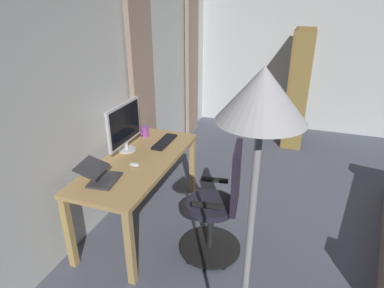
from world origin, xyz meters
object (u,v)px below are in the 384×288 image
at_px(mug_tea, 145,131).
at_px(bookshelf, 295,88).
at_px(computer_mouse, 134,165).
at_px(laptop, 100,175).
at_px(desk, 139,168).
at_px(floor_lamp, 258,147).
at_px(office_chair, 219,208).
at_px(computer_monitor, 124,125).
at_px(computer_keyboard, 165,142).

xyz_separation_m(mug_tea, bookshelf, (-2.21, 1.46, 0.09)).
bearing_deg(mug_tea, computer_mouse, 19.28).
xyz_separation_m(laptop, computer_mouse, (-0.32, 0.15, -0.03)).
bearing_deg(computer_mouse, laptop, -24.56).
distance_m(computer_mouse, bookshelf, 3.14).
bearing_deg(desk, computer_mouse, 13.79).
xyz_separation_m(computer_mouse, mug_tea, (-0.68, -0.24, 0.04)).
bearing_deg(computer_mouse, bookshelf, 157.02).
bearing_deg(floor_lamp, office_chair, -160.13).
xyz_separation_m(computer_monitor, mug_tea, (-0.39, 0.01, -0.21)).
bearing_deg(floor_lamp, bookshelf, -179.91).
bearing_deg(computer_monitor, floor_lamp, 45.09).
distance_m(office_chair, computer_mouse, 0.85).
bearing_deg(computer_monitor, desk, 55.85).
distance_m(computer_monitor, floor_lamp, 2.17).
bearing_deg(laptop, computer_monitor, -178.10).
bearing_deg(mug_tea, computer_keyboard, 70.54).
relative_size(laptop, mug_tea, 2.43).
height_order(laptop, bookshelf, bookshelf).
xyz_separation_m(laptop, mug_tea, (-0.99, -0.09, 0.01)).
distance_m(computer_monitor, computer_keyboard, 0.48).
xyz_separation_m(computer_mouse, floor_lamp, (1.18, 1.23, 0.88)).
xyz_separation_m(office_chair, mug_tea, (-0.70, -1.05, 0.30)).
distance_m(computer_keyboard, laptop, 0.92).
height_order(computer_mouse, floor_lamp, floor_lamp).
xyz_separation_m(office_chair, laptop, (0.30, -0.95, 0.30)).
relative_size(desk, mug_tea, 11.11).
relative_size(computer_mouse, mug_tea, 0.72).
bearing_deg(computer_mouse, computer_keyboard, 175.68).
height_order(desk, laptop, laptop).
relative_size(office_chair, computer_mouse, 10.63).
height_order(laptop, computer_mouse, laptop).
bearing_deg(floor_lamp, laptop, -122.22).
bearing_deg(bookshelf, desk, -24.66).
xyz_separation_m(computer_monitor, floor_lamp, (1.47, 1.47, 0.63)).
height_order(office_chair, computer_monitor, computer_monitor).
xyz_separation_m(computer_keyboard, mug_tea, (-0.10, -0.28, 0.04)).
relative_size(office_chair, bookshelf, 0.61).
relative_size(computer_monitor, computer_mouse, 5.68).
bearing_deg(computer_mouse, floor_lamp, 46.08).
relative_size(computer_monitor, computer_keyboard, 1.37).
distance_m(office_chair, bookshelf, 2.96).
bearing_deg(bookshelf, computer_mouse, -22.98).
bearing_deg(computer_monitor, laptop, 9.35).
bearing_deg(computer_mouse, computer_monitor, -139.38).
distance_m(desk, computer_monitor, 0.44).
xyz_separation_m(computer_keyboard, bookshelf, (-2.31, 1.18, 0.13)).
distance_m(desk, bookshelf, 3.03).
xyz_separation_m(computer_monitor, computer_keyboard, (-0.29, 0.29, -0.26)).
relative_size(computer_keyboard, floor_lamp, 0.22).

